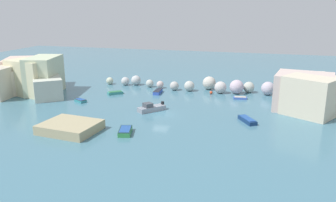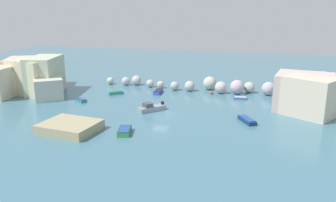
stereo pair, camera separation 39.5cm
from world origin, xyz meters
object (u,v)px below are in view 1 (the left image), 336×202
Objects in this scene: channel_buoy at (211,93)px; moored_boat_4 at (125,131)px; moored_boat_0 at (247,120)px; moored_boat_3 at (151,108)px; moored_boat_2 at (240,98)px; moored_boat_5 at (158,92)px; stone_dock at (70,127)px; moored_boat_6 at (81,100)px; moored_boat_1 at (115,93)px.

channel_buoy is 26.11m from moored_boat_4.
moored_boat_4 is (-15.70, -9.47, 0.04)m from moored_boat_0.
moored_boat_3 is at bearing -15.55° from moored_boat_4.
moored_boat_0 is 1.52× the size of moored_boat_2.
moored_boat_4 is 22.71m from moored_boat_5.
moored_boat_4 is (7.60, 1.32, -0.28)m from stone_dock.
moored_boat_5 is at bearing 173.13° from moored_boat_2.
moored_boat_3 is (-7.74, -14.09, 0.23)m from channel_buoy.
moored_boat_0 is at bearing 24.84° from stone_dock.
moored_boat_6 is (-21.80, -12.20, -0.03)m from channel_buoy.
moored_boat_6 is at bearing 126.78° from moored_boat_5.
channel_buoy reaches higher than moored_boat_6.
stone_dock is 1.63× the size of moored_boat_3.
moored_boat_4 is at bearing -14.67° from moored_boat_6.
moored_boat_6 is at bearing -150.78° from channel_buoy.
moored_boat_5 is at bearing -127.51° from moored_boat_3.
channel_buoy is at bearing 151.63° from moored_boat_2.
moored_boat_1 is at bearing -164.09° from channel_buoy.
moored_boat_3 is 10.83m from moored_boat_4.
channel_buoy reaches higher than moored_boat_1.
moored_boat_0 is at bearing 21.40° from moored_boat_6.
moored_boat_5 is (-16.07, -0.07, 0.12)m from moored_boat_2.
moored_boat_0 is (7.87, -15.44, 0.01)m from channel_buoy.
moored_boat_4 is 1.44× the size of moored_boat_6.
stone_dock is at bearing 57.09° from moored_boat_1.
moored_boat_4 is 18.89m from moored_boat_6.
moored_boat_0 is at bearing 118.22° from moored_boat_1.
moored_boat_2 is at bearing 146.70° from moored_boat_1.
moored_boat_4 is (10.31, -19.74, 0.09)m from moored_boat_1.
moored_boat_1 is 0.86× the size of moored_boat_4.
moored_boat_6 is (-14.06, 1.89, -0.26)m from moored_boat_3.
moored_boat_4 is at bearing 9.85° from stone_dock.
moored_boat_4 is at bearing -128.18° from moored_boat_2.
stone_dock reaches higher than moored_boat_6.
moored_boat_2 is (23.95, 2.91, -0.05)m from moored_boat_1.
moored_boat_6 is (-29.67, 3.25, -0.04)m from moored_boat_0.
channel_buoy is at bearing 175.70° from moored_boat_0.
moored_boat_5 is at bearing 77.79° from stone_dock.
moored_boat_4 is (-0.10, -10.82, -0.17)m from moored_boat_3.
moored_boat_1 reaches higher than moored_boat_2.
moored_boat_6 is (-6.37, 14.04, -0.37)m from stone_dock.
moored_boat_0 is 1.12× the size of moored_boat_5.
moored_boat_1 is at bearing 90.12° from moored_boat_6.
moored_boat_5 is at bearing -8.90° from moored_boat_4.
channel_buoy is 18.86m from moored_boat_1.
moored_boat_3 reaches higher than moored_boat_5.
channel_buoy is (15.43, 26.23, -0.34)m from stone_dock.
moored_boat_1 is at bearing 179.81° from moored_boat_2.
moored_boat_1 is (-26.01, 10.27, -0.05)m from moored_boat_0.
moored_boat_3 is at bearing -118.78° from channel_buoy.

